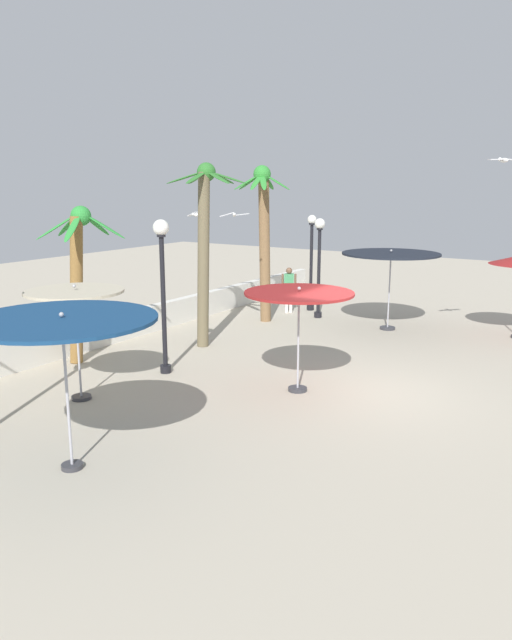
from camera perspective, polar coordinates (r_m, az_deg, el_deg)
ground_plane at (r=14.41m, az=9.83°, el=-6.79°), size 56.00×56.00×0.00m
boundary_wall at (r=18.88m, az=-13.91°, el=-0.97°), size 25.20×0.30×0.86m
patio_umbrella_1 at (r=13.80m, az=-16.66°, el=1.96°), size 2.13×2.13×2.63m
patio_umbrella_2 at (r=20.40m, az=12.56°, el=5.83°), size 3.19×3.19×2.68m
patio_umbrella_3 at (r=13.83m, az=4.06°, el=2.10°), size 2.51×2.51×2.48m
patio_umbrella_4 at (r=10.30m, az=-17.77°, el=-0.28°), size 3.10×3.10×2.73m
palm_tree_0 at (r=21.01m, az=0.74°, el=8.66°), size 2.01×2.01×5.39m
palm_tree_1 at (r=17.89m, az=-4.88°, el=7.90°), size 2.40×2.27×5.37m
palm_tree_2 at (r=16.92m, az=-16.40°, el=4.86°), size 2.29×2.29×4.21m
lamp_post_1 at (r=15.32m, az=-8.78°, el=4.18°), size 0.40×0.40×3.92m
lamp_post_2 at (r=21.91m, az=5.96°, el=6.01°), size 0.38×0.38×3.58m
lamp_post_3 at (r=23.24m, az=5.22°, el=6.10°), size 0.34×0.34×3.64m
guest_0 at (r=22.83m, az=3.11°, el=3.27°), size 0.38×0.50×1.72m
seagull_0 at (r=17.60m, az=22.25°, el=13.76°), size 0.77×0.71×0.14m
seagull_1 at (r=20.87m, az=-5.60°, el=9.83°), size 0.45×1.03×0.17m
seagull_2 at (r=20.78m, az=-2.05°, el=9.87°), size 0.71×0.89×0.16m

